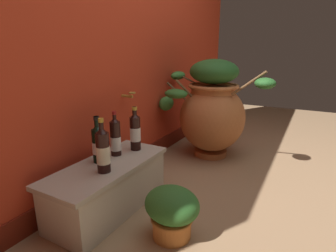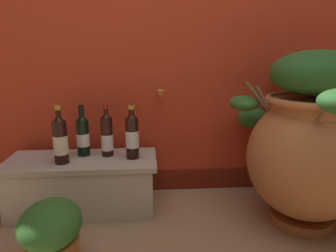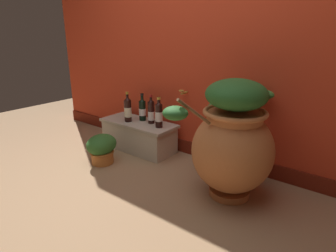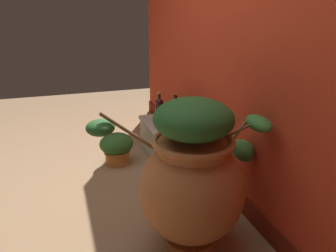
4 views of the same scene
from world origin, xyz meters
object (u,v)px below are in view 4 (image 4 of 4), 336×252
at_px(terracotta_urn, 193,177).
at_px(wine_bottle_back, 179,119).
at_px(wine_bottle_middle, 175,114).
at_px(potted_shrub, 117,147).
at_px(wine_bottle_left, 178,123).
at_px(wine_bottle_right, 159,111).

distance_m(terracotta_urn, wine_bottle_back, 1.14).
distance_m(wine_bottle_middle, potted_shrub, 0.64).
bearing_deg(wine_bottle_left, wine_bottle_middle, 165.76).
bearing_deg(wine_bottle_back, terracotta_urn, -15.17).
bearing_deg(wine_bottle_middle, wine_bottle_right, -127.07).
xyz_separation_m(wine_bottle_right, wine_bottle_back, (0.25, 0.11, -0.01)).
distance_m(wine_bottle_right, wine_bottle_back, 0.27).
distance_m(terracotta_urn, potted_shrub, 1.36).
relative_size(terracotta_urn, potted_shrub, 3.38).
bearing_deg(wine_bottle_left, wine_bottle_right, -172.43).
bearing_deg(wine_bottle_right, potted_shrub, -83.24).
relative_size(wine_bottle_left, potted_shrub, 1.01).
bearing_deg(potted_shrub, terracotta_urn, 10.91).
height_order(wine_bottle_right, wine_bottle_back, wine_bottle_right).
relative_size(wine_bottle_left, wine_bottle_middle, 1.04).
xyz_separation_m(wine_bottle_middle, wine_bottle_back, (0.15, -0.02, -0.00)).
height_order(wine_bottle_left, wine_bottle_back, wine_bottle_left).
height_order(wine_bottle_middle, potted_shrub, wine_bottle_middle).
bearing_deg(wine_bottle_middle, potted_shrub, -94.67).
xyz_separation_m(wine_bottle_left, wine_bottle_right, (-0.40, -0.05, -0.00)).
xyz_separation_m(terracotta_urn, wine_bottle_middle, (-1.25, 0.32, -0.01)).
bearing_deg(terracotta_urn, wine_bottle_back, 164.83).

